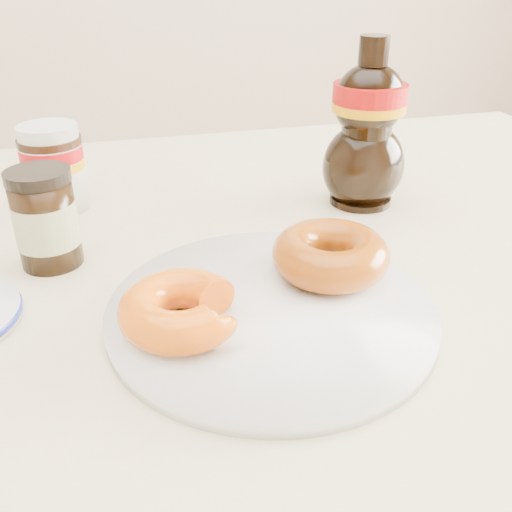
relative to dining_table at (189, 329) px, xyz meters
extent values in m
cube|color=beige|center=(0.00, 0.00, 0.06)|extent=(1.40, 0.90, 0.04)
cylinder|color=#C6B28C|center=(0.62, 0.37, -0.31)|extent=(0.06, 0.06, 0.71)
cylinder|color=white|center=(0.06, -0.12, 0.09)|extent=(0.28, 0.28, 0.01)
torus|color=white|center=(0.06, -0.12, 0.09)|extent=(0.28, 0.28, 0.01)
torus|color=orange|center=(-0.02, -0.13, 0.11)|extent=(0.13, 0.13, 0.03)
torus|color=#8B3708|center=(0.13, -0.08, 0.12)|extent=(0.11, 0.11, 0.04)
cylinder|color=white|center=(-0.13, 0.18, 0.13)|extent=(0.07, 0.07, 0.09)
cylinder|color=#8E050A|center=(-0.13, 0.18, 0.15)|extent=(0.07, 0.07, 0.02)
cylinder|color=#D89905|center=(-0.13, 0.18, 0.14)|extent=(0.07, 0.07, 0.01)
cylinder|color=black|center=(-0.13, 0.18, 0.17)|extent=(0.07, 0.07, 0.01)
cylinder|color=white|center=(-0.13, 0.18, 0.18)|extent=(0.07, 0.07, 0.02)
cylinder|color=black|center=(-0.13, 0.04, 0.13)|extent=(0.06, 0.06, 0.09)
cylinder|color=beige|center=(-0.13, 0.04, 0.13)|extent=(0.06, 0.06, 0.04)
cylinder|color=black|center=(-0.13, 0.04, 0.18)|extent=(0.06, 0.06, 0.01)
camera|label=1|loc=(-0.06, -0.51, 0.37)|focal=40.00mm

